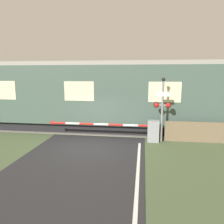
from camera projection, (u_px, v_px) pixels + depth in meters
The scene contains 6 objects.
ground_plane at pixel (90, 148), 10.74m from camera, with size 80.00×80.00×0.00m, color #475638.
track_bed at pixel (104, 129), 14.38m from camera, with size 36.00×3.20×0.13m.
train at pixel (86, 95), 14.16m from camera, with size 17.57×3.14×4.33m.
crossing_barrier at pixel (143, 130), 11.70m from camera, with size 6.06×0.44×1.15m.
signal_post at pixel (162, 106), 11.34m from camera, with size 0.90×0.26×3.40m.
roadside_fence at pixel (198, 132), 11.53m from camera, with size 3.45×0.06×1.10m.
Camera 1 is at (2.53, -10.02, 3.57)m, focal length 35.00 mm.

